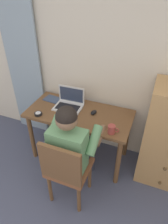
# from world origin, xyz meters

# --- Properties ---
(wall_back) EXTENTS (4.80, 0.05, 2.50)m
(wall_back) POSITION_xyz_m (0.00, 2.20, 1.25)
(wall_back) COLOR beige
(wall_back) RESTS_ON ground_plane
(curtain_panel) EXTENTS (0.51, 0.03, 2.14)m
(curtain_panel) POSITION_xyz_m (-1.20, 2.13, 1.07)
(curtain_panel) COLOR #8EA3B7
(curtain_panel) RESTS_ON ground_plane
(desk) EXTENTS (1.27, 0.61, 0.74)m
(desk) POSITION_xyz_m (-0.25, 1.83, 0.63)
(desk) COLOR brown
(desk) RESTS_ON ground_plane
(chair) EXTENTS (0.42, 0.40, 0.90)m
(chair) POSITION_xyz_m (-0.12, 1.17, 0.51)
(chair) COLOR brown
(chair) RESTS_ON ground_plane
(person_seated) EXTENTS (0.53, 0.59, 1.22)m
(person_seated) POSITION_xyz_m (-0.12, 1.36, 0.69)
(person_seated) COLOR #33384C
(person_seated) RESTS_ON ground_plane
(laptop) EXTENTS (0.35, 0.26, 0.24)m
(laptop) POSITION_xyz_m (-0.42, 1.91, 0.79)
(laptop) COLOR silver
(laptop) RESTS_ON desk
(computer_mouse) EXTENTS (0.07, 0.11, 0.03)m
(computer_mouse) POSITION_xyz_m (-0.09, 1.87, 0.75)
(computer_mouse) COLOR black
(computer_mouse) RESTS_ON desk
(desk_clock) EXTENTS (0.09, 0.09, 0.03)m
(desk_clock) POSITION_xyz_m (-0.69, 1.61, 0.75)
(desk_clock) COLOR black
(desk_clock) RESTS_ON desk
(notebook_pad) EXTENTS (0.22, 0.17, 0.01)m
(notebook_pad) POSITION_xyz_m (-0.70, 1.97, 0.74)
(notebook_pad) COLOR #3D4C6B
(notebook_pad) RESTS_ON desk
(coffee_mug) EXTENTS (0.12, 0.08, 0.09)m
(coffee_mug) POSITION_xyz_m (0.20, 1.61, 0.78)
(coffee_mug) COLOR #9E3D38
(coffee_mug) RESTS_ON desk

